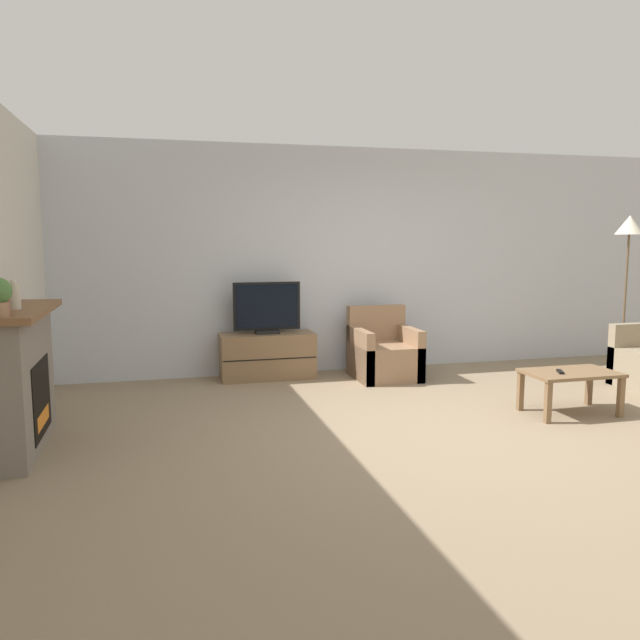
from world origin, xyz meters
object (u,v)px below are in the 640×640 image
object	(u,v)px
fireplace	(20,378)
mantel_vase_left	(4,300)
tv_stand	(267,356)
coffee_table	(570,378)
remote	(560,372)
armchair	(383,354)
floor_lamp	(629,237)
tv	(267,310)
mantel_vase_centre_left	(14,295)

from	to	relation	value
fireplace	mantel_vase_left	xyz separation A→B (m)	(0.02, -0.41, 0.63)
tv_stand	coffee_table	bearing A→B (deg)	-41.39
fireplace	remote	size ratio (longest dim) A/B	8.89
tv_stand	armchair	xyz separation A→B (m)	(1.32, -0.30, 0.01)
mantel_vase_left	coffee_table	xyz separation A→B (m)	(4.68, 0.22, -0.86)
fireplace	tv_stand	xyz separation A→B (m)	(2.24, 1.97, -0.30)
mantel_vase_left	tv_stand	size ratio (longest dim) A/B	0.19
mantel_vase_left	fireplace	bearing A→B (deg)	92.33
tv_stand	coffee_table	size ratio (longest dim) A/B	1.30
mantel_vase_left	remote	xyz separation A→B (m)	(4.55, 0.19, -0.79)
floor_lamp	tv_stand	bearing A→B (deg)	168.13
tv_stand	tv	distance (m)	0.54
armchair	remote	bearing A→B (deg)	-61.91
mantel_vase_centre_left	tv_stand	xyz separation A→B (m)	(2.22, 2.08, -0.94)
fireplace	floor_lamp	world-z (taller)	floor_lamp
fireplace	floor_lamp	bearing A→B (deg)	9.89
coffee_table	mantel_vase_centre_left	bearing A→B (deg)	178.91
tv	floor_lamp	bearing A→B (deg)	-11.84
tv_stand	floor_lamp	size ratio (longest dim) A/B	0.58
tv	coffee_table	world-z (taller)	tv
mantel_vase_left	coffee_table	bearing A→B (deg)	2.67
mantel_vase_centre_left	remote	world-z (taller)	mantel_vase_centre_left
mantel_vase_centre_left	tv_stand	size ratio (longest dim) A/B	0.21
floor_lamp	mantel_vase_centre_left	bearing A→B (deg)	-169.19
fireplace	tv	bearing A→B (deg)	41.38
mantel_vase_centre_left	floor_lamp	size ratio (longest dim) A/B	0.12
remote	coffee_table	bearing A→B (deg)	34.33
armchair	fireplace	bearing A→B (deg)	-154.79
coffee_table	mantel_vase_left	bearing A→B (deg)	-177.33
tv	floor_lamp	size ratio (longest dim) A/B	0.41
remote	mantel_vase_left	bearing A→B (deg)	-154.25
fireplace	coffee_table	world-z (taller)	fireplace
armchair	floor_lamp	distance (m)	3.16
mantel_vase_left	mantel_vase_centre_left	distance (m)	0.31
tv_stand	tv	xyz separation A→B (m)	(0.00, -0.00, 0.54)
mantel_vase_centre_left	armchair	bearing A→B (deg)	26.65
fireplace	coffee_table	xyz separation A→B (m)	(4.70, -0.19, -0.22)
floor_lamp	coffee_table	bearing A→B (deg)	-141.96
remote	floor_lamp	size ratio (longest dim) A/B	0.08
coffee_table	floor_lamp	world-z (taller)	floor_lamp
armchair	mantel_vase_left	bearing A→B (deg)	-149.52
tv_stand	remote	bearing A→B (deg)	-43.29
mantel_vase_centre_left	remote	xyz separation A→B (m)	(4.55, -0.11, -0.79)
mantel_vase_left	armchair	size ratio (longest dim) A/B	0.25
mantel_vase_centre_left	tv_stand	distance (m)	3.18
floor_lamp	fireplace	bearing A→B (deg)	-170.11
mantel_vase_centre_left	armchair	size ratio (longest dim) A/B	0.27
coffee_table	tv_stand	bearing A→B (deg)	138.61
mantel_vase_left	floor_lamp	xyz separation A→B (m)	(6.34, 1.52, 0.43)
remote	floor_lamp	distance (m)	2.54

